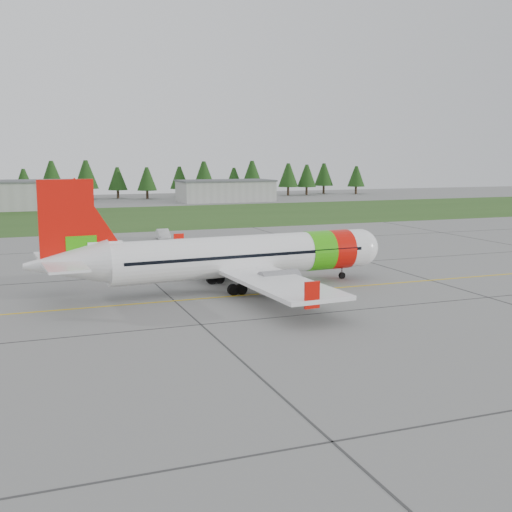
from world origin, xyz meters
name	(u,v)px	position (x,y,z in m)	size (l,w,h in m)	color
ground	(385,307)	(0.00, 0.00, 0.00)	(320.00, 320.00, 0.00)	gray
aircraft	(236,257)	(-8.58, 11.11, 2.87)	(32.84, 30.29, 9.94)	white
service_van	(163,224)	(-7.38, 46.66, 2.29)	(1.60, 1.51, 4.58)	silver
grass_strip	(161,216)	(0.00, 82.00, 0.01)	(320.00, 50.00, 0.03)	#30561E
taxi_guideline	(337,288)	(0.00, 8.00, 0.01)	(120.00, 0.25, 0.02)	gold
hangar_east	(225,191)	(25.00, 118.00, 2.60)	(24.00, 12.00, 5.20)	#A8A8A3
treeline	(117,181)	(0.00, 138.00, 5.00)	(160.00, 8.00, 10.00)	#1C3F14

